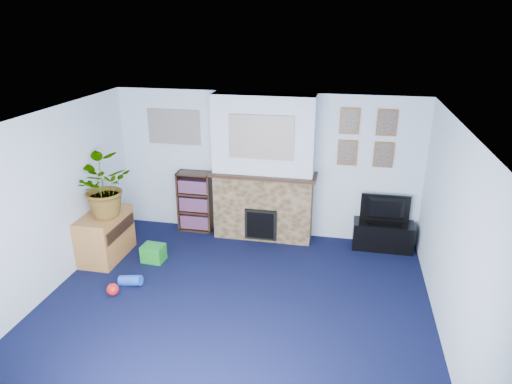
% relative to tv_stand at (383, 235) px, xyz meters
% --- Properties ---
extents(floor, '(5.00, 4.50, 0.01)m').
position_rel_tv_stand_xyz_m(floor, '(-1.95, -2.03, -0.23)').
color(floor, black).
rests_on(floor, ground).
extents(ceiling, '(5.00, 4.50, 0.01)m').
position_rel_tv_stand_xyz_m(ceiling, '(-1.95, -2.03, 2.17)').
color(ceiling, white).
rests_on(ceiling, wall_back).
extents(wall_back, '(5.00, 0.04, 2.40)m').
position_rel_tv_stand_xyz_m(wall_back, '(-1.95, 0.22, 0.97)').
color(wall_back, silver).
rests_on(wall_back, ground).
extents(wall_front, '(5.00, 0.04, 2.40)m').
position_rel_tv_stand_xyz_m(wall_front, '(-1.95, -4.28, 0.97)').
color(wall_front, silver).
rests_on(wall_front, ground).
extents(wall_left, '(0.04, 4.50, 2.40)m').
position_rel_tv_stand_xyz_m(wall_left, '(-4.45, -2.03, 0.97)').
color(wall_left, silver).
rests_on(wall_left, ground).
extents(wall_right, '(0.04, 4.50, 2.40)m').
position_rel_tv_stand_xyz_m(wall_right, '(0.55, -2.03, 0.97)').
color(wall_right, silver).
rests_on(wall_right, ground).
extents(chimney_breast, '(1.72, 0.50, 2.40)m').
position_rel_tv_stand_xyz_m(chimney_breast, '(-1.95, 0.02, 0.96)').
color(chimney_breast, brown).
rests_on(chimney_breast, ground).
extents(collage_main, '(1.00, 0.03, 0.68)m').
position_rel_tv_stand_xyz_m(collage_main, '(-1.95, -0.19, 1.55)').
color(collage_main, gray).
rests_on(collage_main, chimney_breast).
extents(collage_left, '(0.90, 0.03, 0.58)m').
position_rel_tv_stand_xyz_m(collage_left, '(-3.50, 0.21, 1.55)').
color(collage_left, gray).
rests_on(collage_left, wall_back).
extents(portrait_tl, '(0.30, 0.03, 0.40)m').
position_rel_tv_stand_xyz_m(portrait_tl, '(-0.65, 0.20, 1.77)').
color(portrait_tl, brown).
rests_on(portrait_tl, wall_back).
extents(portrait_tr, '(0.30, 0.03, 0.40)m').
position_rel_tv_stand_xyz_m(portrait_tr, '(-0.10, 0.20, 1.77)').
color(portrait_tr, brown).
rests_on(portrait_tr, wall_back).
extents(portrait_bl, '(0.30, 0.03, 0.40)m').
position_rel_tv_stand_xyz_m(portrait_bl, '(-0.65, 0.20, 1.27)').
color(portrait_bl, brown).
rests_on(portrait_bl, wall_back).
extents(portrait_br, '(0.30, 0.03, 0.40)m').
position_rel_tv_stand_xyz_m(portrait_br, '(-0.10, 0.20, 1.27)').
color(portrait_br, brown).
rests_on(portrait_br, wall_back).
extents(tv_stand, '(0.94, 0.39, 0.44)m').
position_rel_tv_stand_xyz_m(tv_stand, '(0.00, 0.00, 0.00)').
color(tv_stand, black).
rests_on(tv_stand, ground).
extents(television, '(0.76, 0.10, 0.44)m').
position_rel_tv_stand_xyz_m(television, '(-0.00, 0.02, 0.44)').
color(television, black).
rests_on(television, tv_stand).
extents(bookshelf, '(0.58, 0.28, 1.05)m').
position_rel_tv_stand_xyz_m(bookshelf, '(-3.15, 0.08, 0.28)').
color(bookshelf, black).
rests_on(bookshelf, ground).
extents(sideboard, '(0.51, 0.93, 0.72)m').
position_rel_tv_stand_xyz_m(sideboard, '(-4.19, -1.14, 0.12)').
color(sideboard, '#A96E36').
rests_on(sideboard, ground).
extents(potted_plant, '(0.95, 0.86, 0.90)m').
position_rel_tv_stand_xyz_m(potted_plant, '(-4.14, -1.19, 0.94)').
color(potted_plant, '#26661E').
rests_on(potted_plant, sideboard).
extents(mantel_clock, '(0.11, 0.07, 0.15)m').
position_rel_tv_stand_xyz_m(mantel_clock, '(-1.97, -0.03, 1.00)').
color(mantel_clock, gold).
rests_on(mantel_clock, chimney_breast).
extents(mantel_candle, '(0.05, 0.05, 0.15)m').
position_rel_tv_stand_xyz_m(mantel_candle, '(-1.68, -0.03, 1.01)').
color(mantel_candle, '#B2BFC6').
rests_on(mantel_candle, chimney_breast).
extents(mantel_teddy, '(0.12, 0.12, 0.12)m').
position_rel_tv_stand_xyz_m(mantel_teddy, '(-2.56, -0.03, 0.99)').
color(mantel_teddy, gray).
rests_on(mantel_teddy, chimney_breast).
extents(mantel_can, '(0.06, 0.06, 0.12)m').
position_rel_tv_stand_xyz_m(mantel_can, '(-1.26, -0.03, 0.99)').
color(mantel_can, red).
rests_on(mantel_can, chimney_breast).
extents(green_crate, '(0.34, 0.28, 0.26)m').
position_rel_tv_stand_xyz_m(green_crate, '(-3.43, -1.12, -0.09)').
color(green_crate, '#198C26').
rests_on(green_crate, ground).
extents(toy_ball, '(0.16, 0.16, 0.16)m').
position_rel_tv_stand_xyz_m(toy_ball, '(-3.60, -2.09, -0.14)').
color(toy_ball, red).
rests_on(toy_ball, ground).
extents(toy_block, '(0.20, 0.20, 0.20)m').
position_rel_tv_stand_xyz_m(toy_block, '(-4.25, -1.10, -0.12)').
color(toy_block, red).
rests_on(toy_block, ground).
extents(toy_tube, '(0.33, 0.15, 0.19)m').
position_rel_tv_stand_xyz_m(toy_tube, '(-3.48, -1.82, -0.16)').
color(toy_tube, blue).
rests_on(toy_tube, ground).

